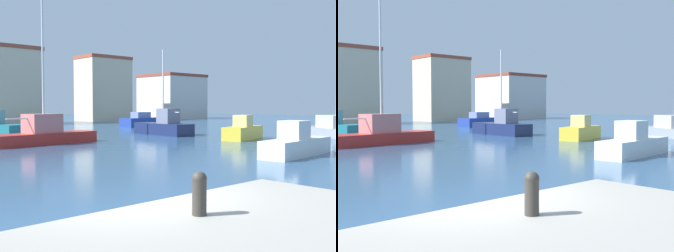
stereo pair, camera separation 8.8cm
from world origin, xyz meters
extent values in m
plane|color=#2D5175|center=(15.00, 20.00, 0.00)|extent=(160.00, 160.00, 0.00)
cylinder|color=#38332D|center=(-0.20, -1.75, 1.12)|extent=(0.19, 0.19, 0.48)
sphere|color=#38332D|center=(-0.20, -1.75, 1.36)|extent=(0.20, 0.20, 0.20)
cube|color=gray|center=(26.16, 9.00, 0.34)|extent=(6.52, 7.98, 0.68)
cube|color=#ADB0B5|center=(26.39, 9.34, 1.15)|extent=(2.80, 3.07, 0.95)
cube|color=#19234C|center=(18.41, 19.73, 0.46)|extent=(2.10, 5.60, 0.92)
cube|color=slate|center=(18.38, 19.09, 1.52)|extent=(1.38, 1.50, 1.19)
cylinder|color=silver|center=(18.41, 19.73, 3.88)|extent=(0.12, 0.12, 5.91)
cylinder|color=silver|center=(18.36, 18.74, 1.82)|extent=(0.17, 1.93, 0.08)
cube|color=#233D93|center=(26.08, 31.30, 0.50)|extent=(6.40, 2.54, 1.00)
cube|color=#6E7DB1|center=(25.35, 31.23, 1.32)|extent=(2.11, 1.43, 0.65)
cube|color=#B22823|center=(7.46, 18.41, 0.34)|extent=(7.20, 2.91, 0.69)
cube|color=#C4716E|center=(7.37, 18.40, 1.26)|extent=(2.27, 1.72, 1.16)
cylinder|color=silver|center=(7.46, 18.41, 5.90)|extent=(0.12, 0.12, 10.43)
cylinder|color=silver|center=(6.22, 18.20, 1.59)|extent=(2.43, 0.48, 0.08)
cube|color=gold|center=(19.26, 12.37, 0.45)|extent=(4.51, 2.50, 0.91)
cube|color=#DFCD77|center=(19.23, 12.36, 1.30)|extent=(1.49, 1.31, 0.79)
cube|color=white|center=(13.35, 4.78, 0.40)|extent=(5.11, 1.78, 0.80)
cube|color=silver|center=(13.05, 4.75, 1.22)|extent=(1.39, 1.17, 0.85)
cube|color=beige|center=(16.62, 49.20, 4.79)|extent=(9.12, 5.91, 9.58)
cube|color=#9E4733|center=(16.62, 49.20, 9.83)|extent=(9.31, 6.03, 0.50)
cube|color=beige|center=(33.26, 50.46, 4.80)|extent=(7.44, 5.39, 9.59)
cube|color=#9E4733|center=(33.26, 50.46, 9.84)|extent=(7.59, 5.50, 0.50)
cube|color=beige|center=(49.14, 51.56, 3.79)|extent=(9.41, 9.26, 7.59)
cube|color=brown|center=(49.14, 51.56, 7.84)|extent=(9.60, 9.44, 0.50)
camera|label=1|loc=(-4.17, -5.48, 2.32)|focal=44.86mm
camera|label=2|loc=(-4.11, -5.54, 2.32)|focal=44.86mm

